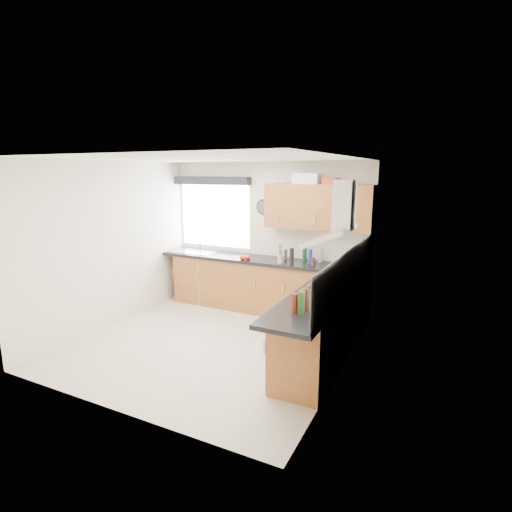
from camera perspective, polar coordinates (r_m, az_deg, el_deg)
The scene contains 35 objects.
ground_plane at distance 5.73m, azimuth -6.15°, elevation -12.22°, with size 3.60×3.60×0.00m, color beige.
ceiling at distance 5.23m, azimuth -6.78°, elevation 13.65°, with size 3.60×3.60×0.02m, color white.
wall_back at distance 6.89m, azimuth 1.63°, elevation 2.89°, with size 3.60×0.02×2.50m, color silver.
wall_front at distance 3.99m, azimuth -20.53°, elevation -4.70°, with size 3.60×0.02×2.50m, color silver.
wall_left at distance 6.47m, azimuth -20.01°, elevation 1.56°, with size 0.02×3.60×2.50m, color silver.
wall_right at distance 4.64m, azimuth 12.64°, elevation -1.92°, with size 0.02×3.60×2.50m, color silver.
window at distance 7.34m, azimuth -5.90°, elevation 5.76°, with size 1.40×0.02×1.10m, color silver.
window_blind at distance 7.22m, azimuth -6.40°, elevation 10.65°, with size 1.50×0.18×0.14m, color black.
splashback at distance 4.94m, azimuth 13.33°, elevation -1.93°, with size 0.01×3.00×0.54m, color white.
base_cab_back at distance 6.86m, azimuth -0.19°, elevation -4.17°, with size 3.00×0.58×0.86m, color brown.
base_cab_corner at distance 6.34m, azimuth 12.92°, elevation -5.88°, with size 0.60×0.60×0.86m, color brown.
base_cab_right at distance 5.10m, azimuth 9.41°, elevation -10.19°, with size 0.58×2.10×0.86m, color brown.
worktop_back at distance 6.70m, azimuth 0.54°, elevation -0.56°, with size 3.60×0.62×0.05m, color black.
worktop_right at distance 4.81m, azimuth 8.96°, elevation -5.78°, with size 0.62×2.42×0.05m, color black.
sink at distance 7.34m, azimuth -8.86°, elevation 0.94°, with size 0.84×0.46×0.10m, color #A9AAAB, non-canonical shape.
oven at distance 5.24m, azimuth 9.79°, elevation -9.65°, with size 0.56×0.58×0.85m, color black.
hob_plate at distance 5.08m, azimuth 9.99°, elevation -4.49°, with size 0.52×0.52×0.01m, color #A9AAAB.
extractor_hood at distance 4.88m, azimuth 11.48°, elevation 5.02°, with size 0.52×0.78×0.66m, color #A9AAAB, non-canonical shape.
upper_cabinets at distance 6.33m, azimuth 8.89°, elevation 6.95°, with size 1.70×0.35×0.70m, color brown.
washing_machine at distance 7.21m, azimuth -5.31°, elevation -3.58°, with size 0.56×0.54×0.82m, color silver.
wall_clock at distance 6.82m, azimuth 1.05°, elevation 7.02°, with size 0.27×0.27×0.04m, color black.
casserole at distance 6.35m, azimuth 7.21°, elevation 10.93°, with size 0.40×0.29×0.17m, color silver.
storage_box at distance 6.16m, azimuth 10.70°, elevation 10.48°, with size 0.22×0.18×0.10m, color #A02919.
utensil_pot at distance 6.37m, azimuth 3.52°, elevation -0.43°, with size 0.09×0.09×0.13m, color gray.
kitchen_roll at distance 5.73m, azimuth 13.09°, elevation -1.47°, with size 0.12×0.12×0.26m, color silver.
tomato_cluster at distance 6.58m, azimuth -1.55°, elevation -0.24°, with size 0.16×0.16×0.07m, color red, non-canonical shape.
jar_0 at distance 6.26m, azimuth 8.15°, elevation -0.78°, with size 0.07×0.07×0.12m, color #4C1B22.
jar_1 at distance 6.48m, azimuth 9.15°, elevation 0.10°, with size 0.07×0.07×0.23m, color #B0AA96.
jar_2 at distance 6.44m, azimuth 5.12°, elevation 0.13°, with size 0.07×0.07×0.23m, color black.
jar_3 at distance 6.64m, azimuth 4.25°, elevation 0.24°, with size 0.05×0.05×0.16m, color #3D3121.
jar_4 at distance 6.50m, azimuth 6.97°, elevation 0.19°, with size 0.07×0.07×0.22m, color #153B19.
jar_5 at distance 6.35m, azimuth 7.71°, elevation -0.06°, with size 0.07×0.07×0.23m, color navy.
bottle_0 at distance 4.22m, azimuth 7.30°, elevation -6.25°, with size 0.05×0.05×0.24m, color #54241E.
bottle_1 at distance 4.16m, azimuth 5.52°, elevation -6.71°, with size 0.07×0.07×0.21m, color maroon.
bottle_2 at distance 4.12m, azimuth 6.46°, elevation -6.66°, with size 0.07×0.07×0.24m, color #22491A.
Camera 1 is at (2.83, -4.39, 2.35)m, focal length 28.00 mm.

